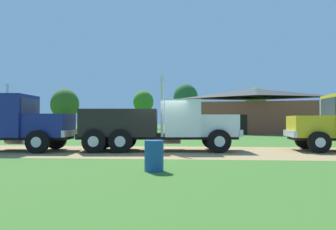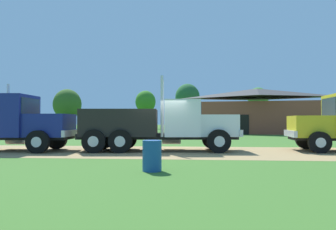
# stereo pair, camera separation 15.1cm
# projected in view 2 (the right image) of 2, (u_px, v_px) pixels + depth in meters

# --- Properties ---
(ground_plane) EXTENTS (200.00, 200.00, 0.00)m
(ground_plane) POSITION_uv_depth(u_px,v_px,m) (162.00, 152.00, 15.61)
(ground_plane) COLOR #3B6926
(dirt_track) EXTENTS (120.00, 6.22, 0.01)m
(dirt_track) POSITION_uv_depth(u_px,v_px,m) (162.00, 152.00, 15.61)
(dirt_track) COLOR #9E8153
(dirt_track) RESTS_ON ground_plane
(truck_foreground_white) EXTENTS (8.21, 3.11, 3.72)m
(truck_foreground_white) POSITION_uv_depth(u_px,v_px,m) (157.00, 125.00, 16.06)
(truck_foreground_white) COLOR black
(truck_foreground_white) RESTS_ON ground_plane
(truck_near_left) EXTENTS (8.39, 3.00, 3.52)m
(truck_near_left) POSITION_uv_depth(u_px,v_px,m) (15.00, 125.00, 16.05)
(truck_near_left) COLOR black
(truck_near_left) RESTS_ON ground_plane
(steel_barrel) EXTENTS (0.58, 0.58, 0.94)m
(steel_barrel) POSITION_uv_depth(u_px,v_px,m) (152.00, 156.00, 9.63)
(steel_barrel) COLOR #19478C
(steel_barrel) RESTS_ON ground_plane
(shed_building) EXTENTS (14.26, 8.30, 5.39)m
(shed_building) POSITION_uv_depth(u_px,v_px,m) (257.00, 112.00, 37.75)
(shed_building) COLOR brown
(shed_building) RESTS_ON ground_plane
(tree_left) EXTENTS (5.22, 5.22, 7.46)m
(tree_left) POSITION_uv_depth(u_px,v_px,m) (67.00, 104.00, 59.34)
(tree_left) COLOR #513823
(tree_left) RESTS_ON ground_plane
(tree_mid) EXTENTS (3.79, 3.79, 7.15)m
(tree_mid) POSITION_uv_depth(u_px,v_px,m) (146.00, 102.00, 59.07)
(tree_mid) COLOR #513823
(tree_mid) RESTS_ON ground_plane
(tree_right) EXTENTS (3.75, 3.75, 7.22)m
(tree_right) POSITION_uv_depth(u_px,v_px,m) (187.00, 97.00, 48.66)
(tree_right) COLOR #513823
(tree_right) RESTS_ON ground_plane
(tree_far_right) EXTENTS (3.29, 3.29, 6.97)m
(tree_far_right) POSITION_uv_depth(u_px,v_px,m) (258.00, 99.00, 51.64)
(tree_far_right) COLOR #513823
(tree_far_right) RESTS_ON ground_plane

